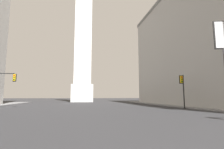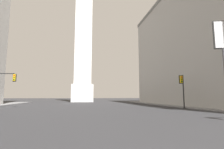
# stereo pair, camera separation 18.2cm
# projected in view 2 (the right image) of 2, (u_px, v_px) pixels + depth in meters

# --- Properties ---
(sidewalk_right) EXTENTS (5.00, 73.23, 0.15)m
(sidewalk_right) POSITION_uv_depth(u_px,v_px,m) (212.00, 109.00, 25.19)
(sidewalk_right) COLOR slate
(sidewalk_right) RESTS_ON ground_plane
(obelisk) EXTENTS (7.26, 7.26, 57.76)m
(obelisk) POSITION_uv_depth(u_px,v_px,m) (84.00, 26.00, 63.50)
(obelisk) COLOR silver
(obelisk) RESTS_ON ground_plane
(traffic_light_mid_right) EXTENTS (0.76, 0.53, 5.25)m
(traffic_light_mid_right) POSITION_uv_depth(u_px,v_px,m) (182.00, 86.00, 27.57)
(traffic_light_mid_right) COLOR black
(traffic_light_mid_right) RESTS_ON ground_plane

